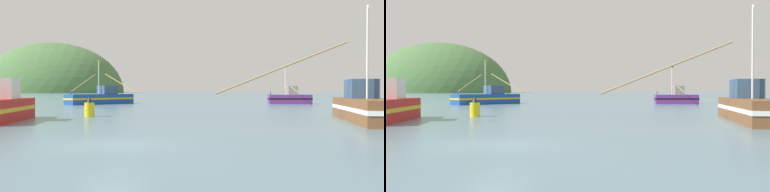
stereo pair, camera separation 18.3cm
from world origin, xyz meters
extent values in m
plane|color=slate|center=(0.00, 0.00, 0.00)|extent=(600.00, 600.00, 0.00)
ellipsoid|color=#47703D|center=(-157.67, 222.48, 0.00)|extent=(99.34, 79.47, 67.46)
cube|color=#6B2D84|center=(4.96, 46.12, 0.67)|extent=(6.32, 3.18, 1.33)
cube|color=black|center=(4.96, 46.12, 0.73)|extent=(6.39, 3.21, 0.24)
cone|color=#6B2D84|center=(2.25, 45.42, 1.68)|extent=(0.24, 0.24, 0.70)
cube|color=gray|center=(5.29, 46.21, 1.97)|extent=(1.66, 1.63, 1.28)
cylinder|color=silver|center=(4.34, 45.96, 3.31)|extent=(0.12, 0.12, 3.95)
cube|color=black|center=(4.34, 45.96, 5.41)|extent=(0.36, 0.12, 0.20)
cylinder|color=#997F4C|center=(5.69, 43.33, 2.07)|extent=(1.15, 4.00, 0.99)
cylinder|color=#997F4C|center=(4.23, 48.92, 2.07)|extent=(1.15, 4.00, 0.99)
cube|color=brown|center=(10.90, 14.65, 0.74)|extent=(3.46, 11.21, 1.48)
cube|color=white|center=(10.90, 14.65, 0.81)|extent=(3.49, 11.33, 0.27)
cube|color=#334C6B|center=(10.76, 16.12, 2.13)|extent=(2.00, 2.91, 1.30)
cylinder|color=silver|center=(10.92, 14.44, 4.40)|extent=(0.12, 0.12, 5.85)
cube|color=white|center=(10.92, 14.44, 7.45)|extent=(0.06, 0.36, 0.20)
cylinder|color=#997F4C|center=(5.37, 14.13, 3.49)|extent=(8.68, 0.93, 3.53)
cube|color=#19479E|center=(-21.11, 38.05, 0.71)|extent=(6.84, 10.07, 1.42)
cube|color=gold|center=(-21.11, 38.05, 0.78)|extent=(6.91, 10.17, 0.26)
cone|color=#19479E|center=(-23.26, 33.93, 1.77)|extent=(0.27, 0.27, 0.70)
cube|color=#334C6B|center=(-20.55, 39.12, 2.04)|extent=(2.80, 2.96, 1.23)
cylinder|color=silver|center=(-21.22, 37.82, 3.75)|extent=(0.12, 0.12, 4.66)
cube|color=gold|center=(-21.22, 37.82, 6.21)|extent=(0.19, 0.33, 0.20)
cylinder|color=#997F4C|center=(-17.00, 35.90, 3.00)|extent=(6.14, 3.28, 2.66)
cylinder|color=#997F4C|center=(-25.22, 40.19, 3.00)|extent=(6.14, 3.28, 2.66)
cube|color=red|center=(-11.99, 8.11, 0.73)|extent=(5.24, 8.22, 1.46)
cube|color=gold|center=(-11.99, 8.11, 0.80)|extent=(5.29, 8.30, 0.26)
cube|color=silver|center=(-12.15, 8.49, 2.14)|extent=(2.32, 2.50, 1.36)
cylinder|color=yellow|center=(-8.83, 13.79, 0.53)|extent=(0.75, 0.75, 1.07)
cone|color=black|center=(-8.83, 13.79, 1.32)|extent=(0.45, 0.45, 0.50)
camera|label=1|loc=(7.01, -13.66, 2.06)|focal=37.62mm
camera|label=2|loc=(7.19, -13.61, 2.06)|focal=37.62mm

